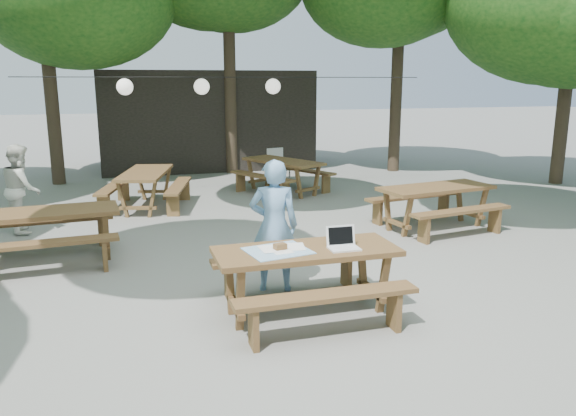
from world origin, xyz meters
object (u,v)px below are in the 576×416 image
(woman, at_px, (274,226))
(main_picnic_table, at_px, (306,280))
(plastic_chair, at_px, (279,175))
(second_person, at_px, (21,188))
(picnic_table_nw, at_px, (46,236))

(woman, bearing_deg, main_picnic_table, 115.57)
(woman, relative_size, plastic_chair, 1.81)
(woman, bearing_deg, plastic_chair, -90.76)
(second_person, bearing_deg, plastic_chair, -71.49)
(main_picnic_table, xyz_separation_m, woman, (-0.15, 0.81, 0.43))
(woman, height_order, plastic_chair, woman)
(woman, bearing_deg, second_person, -33.41)
(main_picnic_table, height_order, second_person, second_person)
(main_picnic_table, relative_size, second_person, 1.33)
(woman, height_order, second_person, woman)
(second_person, bearing_deg, picnic_table_nw, -173.92)
(picnic_table_nw, relative_size, second_person, 1.37)
(woman, xyz_separation_m, second_person, (-3.38, 3.86, -0.06))
(picnic_table_nw, relative_size, plastic_chair, 2.28)
(main_picnic_table, distance_m, picnic_table_nw, 4.06)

